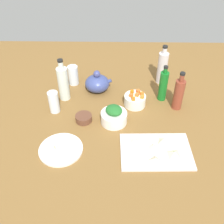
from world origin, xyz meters
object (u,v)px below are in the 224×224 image
at_px(bowl_greens, 114,118).
at_px(drinking_glass_0, 54,102).
at_px(drinking_glass_1, 73,75).
at_px(bottle_0, 162,67).
at_px(bowl_small_side, 84,118).
at_px(plate_tofu, 61,149).
at_px(bottle_1, 63,83).
at_px(cutting_board, 156,151).
at_px(bottle_2, 179,94).
at_px(bowl_carrots, 135,100).
at_px(bottle_3, 163,85).
at_px(teapot, 97,83).

bearing_deg(bowl_greens, drinking_glass_0, 165.26).
bearing_deg(drinking_glass_1, drinking_glass_0, -104.09).
bearing_deg(bottle_0, bowl_small_side, -140.07).
bearing_deg(plate_tofu, bottle_0, 47.50).
bearing_deg(bottle_0, drinking_glass_0, -154.10).
relative_size(plate_tofu, bottle_1, 0.82).
relative_size(cutting_board, bottle_2, 1.45).
distance_m(bottle_1, bottle_2, 0.65).
relative_size(cutting_board, bowl_small_side, 3.77).
bearing_deg(bowl_small_side, cutting_board, -30.75).
height_order(bowl_carrots, drinking_glass_1, drinking_glass_1).
height_order(plate_tofu, drinking_glass_1, drinking_glass_1).
xyz_separation_m(bowl_small_side, bottle_2, (0.52, 0.12, 0.08)).
relative_size(bowl_greens, bowl_small_side, 1.57).
bearing_deg(bottle_3, drinking_glass_0, -168.56).
height_order(bottle_1, bottle_3, bottle_1).
relative_size(bowl_small_side, bottle_0, 0.35).
relative_size(plate_tofu, teapot, 1.28).
height_order(cutting_board, teapot, teapot).
height_order(bottle_0, drinking_glass_1, bottle_0).
xyz_separation_m(cutting_board, bottle_3, (0.08, 0.42, 0.09)).
relative_size(bowl_small_side, bottle_1, 0.34).
xyz_separation_m(bowl_carrots, drinking_glass_1, (-0.38, 0.22, 0.03)).
bearing_deg(plate_tofu, drinking_glass_1, 91.07).
relative_size(bottle_1, drinking_glass_1, 2.10).
height_order(bowl_greens, bowl_small_side, bowl_greens).
bearing_deg(teapot, bowl_small_side, -101.60).
bearing_deg(bottle_2, plate_tofu, -150.93).
distance_m(bowl_small_side, bottle_3, 0.49).
height_order(cutting_board, bottle_2, bottle_2).
bearing_deg(bottle_1, drinking_glass_1, 78.43).
distance_m(bowl_greens, bowl_small_side, 0.16).
bearing_deg(plate_tofu, teapot, 73.53).
xyz_separation_m(bowl_carrots, teapot, (-0.22, 0.14, 0.02)).
bearing_deg(drinking_glass_1, cutting_board, -51.14).
bearing_deg(plate_tofu, bottle_3, 38.12).
distance_m(bottle_1, bottle_3, 0.57).
bearing_deg(drinking_glass_0, bowl_carrots, 7.98).
bearing_deg(cutting_board, bowl_greens, 134.00).
height_order(plate_tofu, bottle_0, bottle_0).
bearing_deg(bowl_small_side, teapot, 78.40).
distance_m(bowl_small_side, bottle_2, 0.54).
distance_m(bottle_2, drinking_glass_1, 0.66).
height_order(bowl_small_side, bottle_3, bottle_3).
height_order(bowl_greens, teapot, teapot).
height_order(drinking_glass_0, drinking_glass_1, drinking_glass_0).
distance_m(plate_tofu, bottle_2, 0.70).
xyz_separation_m(bowl_greens, bowl_carrots, (0.12, 0.15, 0.00)).
bearing_deg(bottle_0, bottle_3, -95.32).
bearing_deg(bottle_2, bottle_3, 132.96).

